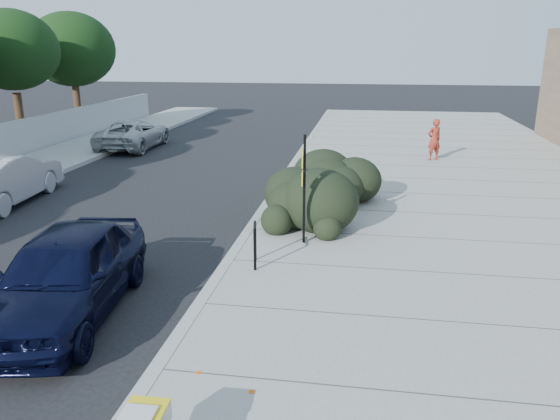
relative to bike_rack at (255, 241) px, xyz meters
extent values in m
plane|color=black|center=(-0.60, -1.82, -0.66)|extent=(120.00, 120.00, 0.00)
cube|color=gray|center=(5.00, 3.18, -0.58)|extent=(11.20, 50.00, 0.15)
cube|color=#9E9E99|center=(-0.60, 3.18, -0.57)|extent=(0.22, 50.00, 0.17)
cylinder|color=#332114|center=(-13.10, 12.18, 0.54)|extent=(0.36, 0.36, 2.40)
ellipsoid|color=black|center=(-13.10, 12.18, 3.54)|extent=(4.00, 4.00, 3.40)
cylinder|color=#332114|center=(-13.10, 17.18, 0.54)|extent=(0.36, 0.36, 2.40)
ellipsoid|color=black|center=(-13.10, 17.18, 3.54)|extent=(4.40, 4.40, 3.74)
cube|color=yellow|center=(-0.03, -5.47, 0.12)|extent=(0.45, 0.44, 0.02)
cylinder|color=black|center=(0.05, -0.26, -0.10)|extent=(0.05, 0.05, 0.82)
cylinder|color=black|center=(-0.05, 0.26, -0.10)|extent=(0.05, 0.05, 0.82)
cylinder|color=black|center=(0.00, 0.00, 0.31)|extent=(0.15, 0.53, 0.05)
cube|color=black|center=(0.80, 1.45, 0.70)|extent=(0.06, 0.06, 2.42)
cube|color=yellow|center=(0.76, 1.44, 1.40)|extent=(0.04, 0.28, 0.39)
cube|color=yellow|center=(0.76, 1.44, 0.96)|extent=(0.04, 0.26, 0.30)
ellipsoid|color=black|center=(1.08, 3.85, 0.30)|extent=(3.46, 4.79, 1.62)
imported|color=black|center=(-2.72, -2.29, 0.08)|extent=(2.26, 4.53, 1.48)
imported|color=#B6B5BA|center=(-8.10, 3.76, 0.06)|extent=(1.92, 4.49, 1.44)
imported|color=#AEB1B4|center=(-8.10, 12.76, -0.03)|extent=(2.16, 4.56, 1.26)
imported|color=maroon|center=(4.63, 11.43, 0.28)|extent=(0.68, 0.61, 1.57)
camera|label=1|loc=(2.09, -9.93, 3.68)|focal=35.00mm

